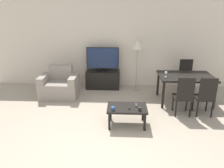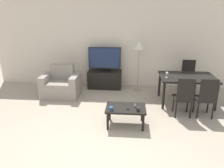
{
  "view_description": "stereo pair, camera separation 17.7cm",
  "coord_description": "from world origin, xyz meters",
  "px_view_note": "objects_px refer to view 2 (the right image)",
  "views": [
    {
      "loc": [
        0.34,
        -3.07,
        2.36
      ],
      "look_at": [
        0.11,
        1.77,
        0.65
      ],
      "focal_mm": 35.0,
      "sensor_mm": 36.0,
      "label": 1
    },
    {
      "loc": [
        0.52,
        -3.06,
        2.36
      ],
      "look_at": [
        0.11,
        1.77,
        0.65
      ],
      "focal_mm": 35.0,
      "sensor_mm": 36.0,
      "label": 2
    }
  ],
  "objects_px": {
    "armchair": "(61,85)",
    "wine_glass_left": "(167,74)",
    "coffee_table": "(126,110)",
    "dining_chair_near_right": "(206,96)",
    "dining_table": "(187,79)",
    "remote_primary": "(135,105)",
    "floor_lamp": "(139,48)",
    "tv_stand": "(105,79)",
    "cup_white_near": "(111,108)",
    "dining_chair_far": "(188,75)",
    "cup_colored_far": "(138,109)",
    "dining_chair_near": "(184,96)",
    "tv": "(105,59)",
    "remote_secondary": "(128,108)"
  },
  "relations": [
    {
      "from": "dining_chair_far",
      "to": "wine_glass_left",
      "type": "height_order",
      "value": "dining_chair_far"
    },
    {
      "from": "coffee_table",
      "to": "dining_chair_near",
      "type": "bearing_deg",
      "value": 21.01
    },
    {
      "from": "coffee_table",
      "to": "dining_chair_near",
      "type": "distance_m",
      "value": 1.37
    },
    {
      "from": "wine_glass_left",
      "to": "floor_lamp",
      "type": "bearing_deg",
      "value": 123.78
    },
    {
      "from": "dining_chair_near_right",
      "to": "floor_lamp",
      "type": "distance_m",
      "value": 2.31
    },
    {
      "from": "dining_table",
      "to": "coffee_table",
      "type": "bearing_deg",
      "value": -139.72
    },
    {
      "from": "tv",
      "to": "remote_primary",
      "type": "xyz_separation_m",
      "value": [
        0.89,
        -2.14,
        -0.48
      ]
    },
    {
      "from": "remote_primary",
      "to": "tv_stand",
      "type": "bearing_deg",
      "value": 112.5
    },
    {
      "from": "tv",
      "to": "remote_secondary",
      "type": "height_order",
      "value": "tv"
    },
    {
      "from": "remote_secondary",
      "to": "tv_stand",
      "type": "bearing_deg",
      "value": 107.99
    },
    {
      "from": "cup_colored_far",
      "to": "dining_chair_near",
      "type": "bearing_deg",
      "value": 32.05
    },
    {
      "from": "armchair",
      "to": "dining_chair_far",
      "type": "relative_size",
      "value": 1.07
    },
    {
      "from": "dining_chair_far",
      "to": "floor_lamp",
      "type": "relative_size",
      "value": 0.64
    },
    {
      "from": "dining_chair_far",
      "to": "dining_chair_near",
      "type": "bearing_deg",
      "value": -106.71
    },
    {
      "from": "armchair",
      "to": "cup_white_near",
      "type": "xyz_separation_m",
      "value": [
        1.54,
        -1.63,
        0.14
      ]
    },
    {
      "from": "coffee_table",
      "to": "remote_primary",
      "type": "xyz_separation_m",
      "value": [
        0.19,
        0.09,
        0.07
      ]
    },
    {
      "from": "armchair",
      "to": "wine_glass_left",
      "type": "height_order",
      "value": "wine_glass_left"
    },
    {
      "from": "armchair",
      "to": "cup_white_near",
      "type": "relative_size",
      "value": 12.76
    },
    {
      "from": "coffee_table",
      "to": "remote_primary",
      "type": "relative_size",
      "value": 5.47
    },
    {
      "from": "coffee_table",
      "to": "wine_glass_left",
      "type": "xyz_separation_m",
      "value": [
        0.97,
        1.14,
        0.47
      ]
    },
    {
      "from": "tv",
      "to": "cup_colored_far",
      "type": "relative_size",
      "value": 13.44
    },
    {
      "from": "cup_white_near",
      "to": "cup_colored_far",
      "type": "bearing_deg",
      "value": 0.8
    },
    {
      "from": "tv_stand",
      "to": "cup_white_near",
      "type": "bearing_deg",
      "value": -80.32
    },
    {
      "from": "remote_secondary",
      "to": "remote_primary",
      "type": "bearing_deg",
      "value": 40.6
    },
    {
      "from": "dining_chair_far",
      "to": "cup_white_near",
      "type": "bearing_deg",
      "value": -132.39
    },
    {
      "from": "armchair",
      "to": "wine_glass_left",
      "type": "bearing_deg",
      "value": -6.82
    },
    {
      "from": "dining_table",
      "to": "wine_glass_left",
      "type": "bearing_deg",
      "value": -165.07
    },
    {
      "from": "coffee_table",
      "to": "dining_chair_far",
      "type": "bearing_deg",
      "value": 49.84
    },
    {
      "from": "remote_secondary",
      "to": "cup_colored_far",
      "type": "bearing_deg",
      "value": -28.0
    },
    {
      "from": "remote_primary",
      "to": "coffee_table",
      "type": "bearing_deg",
      "value": -156.07
    },
    {
      "from": "dining_chair_near_right",
      "to": "remote_primary",
      "type": "relative_size",
      "value": 6.26
    },
    {
      "from": "remote_primary",
      "to": "cup_colored_far",
      "type": "bearing_deg",
      "value": -76.99
    },
    {
      "from": "remote_primary",
      "to": "floor_lamp",
      "type": "bearing_deg",
      "value": 86.77
    },
    {
      "from": "dining_chair_far",
      "to": "wine_glass_left",
      "type": "relative_size",
      "value": 6.43
    },
    {
      "from": "dining_chair_near",
      "to": "remote_primary",
      "type": "relative_size",
      "value": 6.26
    },
    {
      "from": "tv_stand",
      "to": "tv",
      "type": "height_order",
      "value": "tv"
    },
    {
      "from": "dining_chair_near",
      "to": "remote_secondary",
      "type": "bearing_deg",
      "value": -156.61
    },
    {
      "from": "dining_chair_far",
      "to": "cup_colored_far",
      "type": "relative_size",
      "value": 13.15
    },
    {
      "from": "armchair",
      "to": "cup_colored_far",
      "type": "relative_size",
      "value": 14.02
    },
    {
      "from": "coffee_table",
      "to": "cup_colored_far",
      "type": "bearing_deg",
      "value": -31.64
    },
    {
      "from": "coffee_table",
      "to": "dining_chair_near_right",
      "type": "height_order",
      "value": "dining_chair_near_right"
    },
    {
      "from": "dining_table",
      "to": "dining_chair_far",
      "type": "xyz_separation_m",
      "value": [
        0.24,
        0.79,
        -0.13
      ]
    },
    {
      "from": "dining_chair_near_right",
      "to": "wine_glass_left",
      "type": "relative_size",
      "value": 6.43
    },
    {
      "from": "floor_lamp",
      "to": "wine_glass_left",
      "type": "distance_m",
      "value": 1.27
    },
    {
      "from": "dining_table",
      "to": "remote_secondary",
      "type": "xyz_separation_m",
      "value": [
        -1.47,
        -1.32,
        -0.22
      ]
    },
    {
      "from": "remote_secondary",
      "to": "wine_glass_left",
      "type": "relative_size",
      "value": 1.03
    },
    {
      "from": "coffee_table",
      "to": "dining_chair_near",
      "type": "relative_size",
      "value": 0.87
    },
    {
      "from": "dining_chair_near_right",
      "to": "wine_glass_left",
      "type": "xyz_separation_m",
      "value": [
        -0.77,
        0.65,
        0.31
      ]
    },
    {
      "from": "dining_chair_near",
      "to": "remote_primary",
      "type": "distance_m",
      "value": 1.16
    },
    {
      "from": "tv",
      "to": "remote_primary",
      "type": "height_order",
      "value": "tv"
    }
  ]
}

